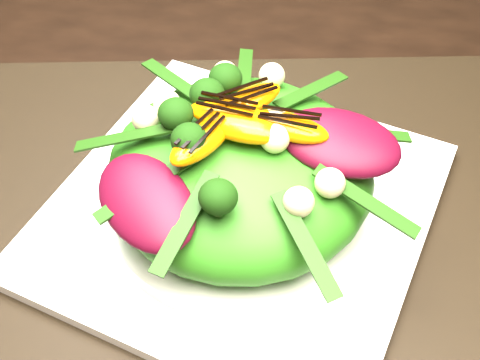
# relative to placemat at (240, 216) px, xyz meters

# --- Properties ---
(placemat) EXTENTS (0.61, 0.50, 0.00)m
(placemat) POSITION_rel_placemat_xyz_m (0.00, 0.00, 0.00)
(placemat) COLOR black
(placemat) RESTS_ON dining_table
(plate_base) EXTENTS (0.36, 0.36, 0.01)m
(plate_base) POSITION_rel_placemat_xyz_m (-0.00, 0.00, 0.01)
(plate_base) COLOR white
(plate_base) RESTS_ON placemat
(salad_bowl) EXTENTS (0.26, 0.26, 0.02)m
(salad_bowl) POSITION_rel_placemat_xyz_m (-0.00, 0.00, 0.02)
(salad_bowl) COLOR white
(salad_bowl) RESTS_ON plate_base
(lettuce_mound) EXTENTS (0.25, 0.25, 0.08)m
(lettuce_mound) POSITION_rel_placemat_xyz_m (-0.00, 0.00, 0.05)
(lettuce_mound) COLOR #317D17
(lettuce_mound) RESTS_ON salad_bowl
(radicchio_leaf) EXTENTS (0.09, 0.06, 0.02)m
(radicchio_leaf) POSITION_rel_placemat_xyz_m (0.07, 0.00, 0.09)
(radicchio_leaf) COLOR #420716
(radicchio_leaf) RESTS_ON lettuce_mound
(orange_segment) EXTENTS (0.06, 0.05, 0.02)m
(orange_segment) POSITION_rel_placemat_xyz_m (-0.02, 0.03, 0.10)
(orange_segment) COLOR orange
(orange_segment) RESTS_ON lettuce_mound
(broccoli_floret) EXTENTS (0.04, 0.04, 0.04)m
(broccoli_floret) POSITION_rel_placemat_xyz_m (-0.06, 0.03, 0.10)
(broccoli_floret) COLOR black
(broccoli_floret) RESTS_ON lettuce_mound
(macadamia_nut) EXTENTS (0.03, 0.03, 0.02)m
(macadamia_nut) POSITION_rel_placemat_xyz_m (0.04, -0.03, 0.10)
(macadamia_nut) COLOR #C2BC88
(macadamia_nut) RESTS_ON lettuce_mound
(balsamic_drizzle) EXTENTS (0.04, 0.02, 0.00)m
(balsamic_drizzle) POSITION_rel_placemat_xyz_m (-0.02, 0.03, 0.11)
(balsamic_drizzle) COLOR black
(balsamic_drizzle) RESTS_ON orange_segment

